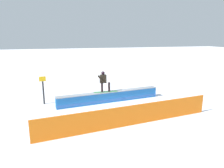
# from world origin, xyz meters

# --- Properties ---
(ground_plane) EXTENTS (120.00, 120.00, 0.00)m
(ground_plane) POSITION_xyz_m (0.00, 0.00, 0.00)
(ground_plane) COLOR white
(grind_box) EXTENTS (6.84, 1.25, 0.70)m
(grind_box) POSITION_xyz_m (0.00, 0.00, 0.32)
(grind_box) COLOR blue
(grind_box) RESTS_ON ground_plane
(snowboarder) EXTENTS (1.52, 0.42, 1.34)m
(snowboarder) POSITION_xyz_m (0.39, 0.03, 1.42)
(snowboarder) COLOR #3A7F4C
(snowboarder) RESTS_ON grind_box
(safety_fence) EXTENTS (8.93, 1.10, 1.00)m
(safety_fence) POSITION_xyz_m (0.00, 3.74, 0.50)
(safety_fence) COLOR orange
(safety_fence) RESTS_ON ground_plane
(trail_marker) EXTENTS (0.40, 0.10, 1.76)m
(trail_marker) POSITION_xyz_m (4.08, -0.74, 0.95)
(trail_marker) COLOR #262628
(trail_marker) RESTS_ON ground_plane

